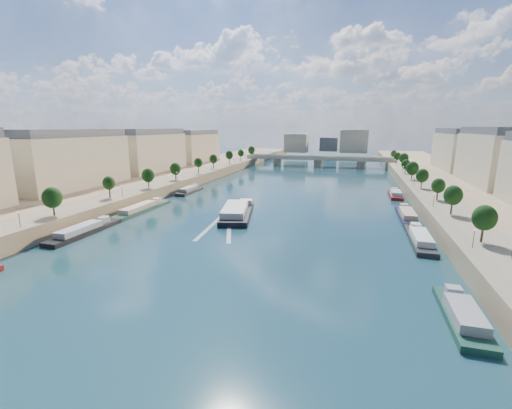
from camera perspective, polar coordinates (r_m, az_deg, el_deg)
The scene contains 16 objects.
ground at distance 139.10m, azimuth 4.30°, elevation 0.37°, with size 700.00×700.00×0.00m, color #0C2736.
quay_left at distance 168.51m, azimuth -20.41°, elevation 2.66°, with size 44.00×520.00×5.00m, color #9E8460.
quay_right at distance 142.77m, azimuth 33.87°, elevation -0.46°, with size 44.00×520.00×5.00m, color #9E8460.
pave_left at distance 159.67m, azimuth -16.14°, elevation 3.36°, with size 14.00×520.00×0.10m, color gray.
pave_right at distance 138.38m, azimuth 28.09°, elevation 0.94°, with size 14.00×520.00×0.10m, color gray.
trees_left at distance 159.54m, azimuth -15.27°, elevation 5.38°, with size 4.80×268.80×8.26m.
trees_right at distance 146.81m, azimuth 26.79°, elevation 3.84°, with size 4.80×268.80×8.26m.
lamps_left at distance 148.53m, azimuth -16.77°, elevation 3.71°, with size 0.36×200.36×4.28m.
lamps_right at distance 141.89m, azimuth 26.04°, elevation 2.54°, with size 0.36×200.36×4.28m.
buildings_left at distance 184.18m, azimuth -21.82°, elevation 7.73°, with size 16.00×226.00×23.20m.
skyline at distance 353.66m, azimuth 12.41°, elevation 10.08°, with size 79.00×42.00×22.00m.
bridge at distance 269.40m, azimuth 10.31°, elevation 7.35°, with size 112.00×12.00×8.15m.
tour_barge at distance 118.59m, azimuth -3.16°, elevation -1.17°, with size 16.11×33.21×4.34m.
wake at distance 104.08m, azimuth -6.16°, elevation -3.96°, with size 13.38×25.98×0.04m.
moored_barges_left at distance 109.00m, azimuth -27.02°, elevation -4.11°, with size 5.00×147.68×3.60m.
moored_barges_right at distance 94.37m, azimuth 26.31°, elevation -6.53°, with size 5.00×160.25×3.60m.
Camera 1 is at (27.82, -32.95, 30.02)m, focal length 24.00 mm.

